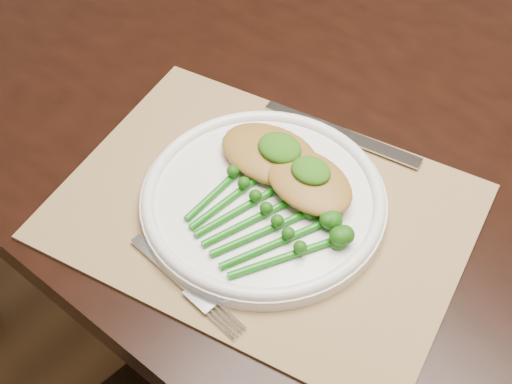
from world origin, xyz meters
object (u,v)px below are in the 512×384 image
Objects in this scene: dining_table at (369,292)px; chicken_fillet_left at (270,154)px; dinner_plate at (263,199)px; broccolini_bundle at (252,220)px; placemat at (263,211)px.

dining_table is 0.45m from chicken_fillet_left.
chicken_fillet_left reaches higher than dinner_plate.
broccolini_bundle is at bearing -69.86° from dinner_plate.
placemat is 0.04m from broccolini_bundle.
broccolini_bundle is at bearing -102.89° from dining_table.
placemat is 1.62× the size of dinner_plate.
chicken_fillet_left reaches higher than broccolini_bundle.
dining_table is 7.84× the size of broccolini_bundle.
dinner_plate is 0.06m from chicken_fillet_left.
dining_table is 5.37× the size of dinner_plate.
dinner_plate is at bearing -108.74° from dining_table.
dinner_plate is (-0.00, 0.00, 0.02)m from placemat.
placemat is at bearing -54.60° from dinner_plate.
dining_table is at bearing 53.01° from chicken_fillet_left.
dinner_plate is at bearing 126.46° from broccolini_bundle.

